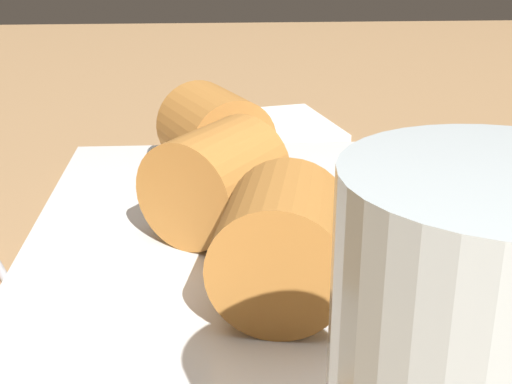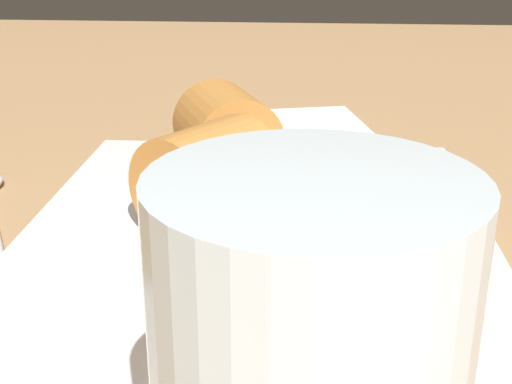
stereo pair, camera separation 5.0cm
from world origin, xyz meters
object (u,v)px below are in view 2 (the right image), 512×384
dipping_bowl_near (398,233)px  serving_plate (256,243)px  napkin (310,127)px  dipping_bowl_far (402,325)px

dipping_bowl_near → serving_plate: bearing=-110.5°
serving_plate → napkin: bearing=173.4°
serving_plate → dipping_bowl_near: bearing=69.5°
serving_plate → napkin: serving_plate is taller
serving_plate → dipping_bowl_far: bearing=29.9°
dipping_bowl_near → napkin: dipping_bowl_near is taller
dipping_bowl_near → dipping_bowl_far: size_ratio=1.00×
dipping_bowl_far → napkin: bearing=-174.2°
serving_plate → dipping_bowl_far: size_ratio=4.47×
dipping_bowl_near → dipping_bowl_far: same height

